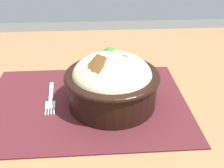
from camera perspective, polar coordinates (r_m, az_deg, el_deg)
The scene contains 4 objects.
table at distance 0.67m, azimuth -3.76°, elevation -7.97°, with size 1.29×0.97×0.75m.
placemat at distance 0.62m, azimuth -5.60°, elevation -3.99°, with size 0.46×0.33×0.00m, color #47191E.
bowl at distance 0.58m, azimuth 0.00°, elevation 0.58°, with size 0.24×0.24×0.13m.
fork at distance 0.64m, azimuth -12.99°, elevation -3.17°, with size 0.03×0.14×0.00m.
Camera 1 is at (-0.01, 0.53, 1.10)m, focal length 42.69 mm.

